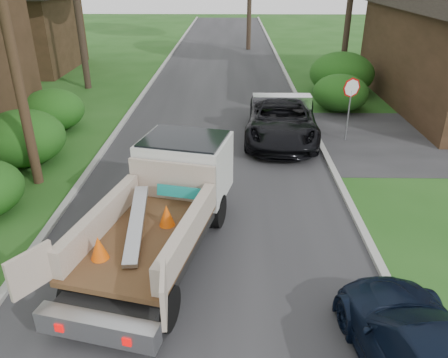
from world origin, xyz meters
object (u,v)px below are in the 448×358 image
stop_sign (351,96)px  flatbed_truck (171,194)px  utility_pole (4,10)px  house_left_far (13,21)px  black_pickup (282,119)px

stop_sign → flatbed_truck: 9.29m
utility_pole → stop_sign: bearing=20.6°
stop_sign → utility_pole: (-10.68, -4.02, 3.40)m
stop_sign → house_left_far: (-18.70, 13.00, 1.27)m
stop_sign → black_pickup: 2.73m
stop_sign → flatbed_truck: (-6.00, -7.07, -0.53)m
utility_pole → house_left_far: utility_pole is taller
house_left_far → flatbed_truck: (12.70, -20.07, -1.80)m
stop_sign → utility_pole: 11.91m
house_left_far → flatbed_truck: bearing=-57.7°
utility_pole → house_left_far: size_ratio=1.32×
house_left_far → black_pickup: house_left_far is taller
flatbed_truck → black_pickup: 8.00m
black_pickup → stop_sign: bearing=2.4°
black_pickup → house_left_far: bearing=146.7°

